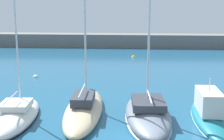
% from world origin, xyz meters
% --- Properties ---
extents(breakwater_seawall, '(108.00, 3.43, 2.25)m').
position_xyz_m(breakwater_seawall, '(0.00, 40.76, 1.13)').
color(breakwater_seawall, slate).
rests_on(breakwater_seawall, ground_plane).
extents(sailboat_white_nearest, '(2.98, 7.55, 12.25)m').
position_xyz_m(sailboat_white_nearest, '(-8.43, 3.48, 0.32)').
color(sailboat_white_nearest, white).
rests_on(sailboat_white_nearest, ground_plane).
extents(sailboat_sand_second, '(2.92, 10.07, 20.78)m').
position_xyz_m(sailboat_sand_second, '(-4.18, 5.18, 0.44)').
color(sailboat_sand_second, beige).
rests_on(sailboat_sand_second, ground_plane).
extents(sailboat_slate_third, '(3.49, 9.07, 14.33)m').
position_xyz_m(sailboat_slate_third, '(0.25, 4.58, 0.40)').
color(sailboat_slate_third, slate).
rests_on(sailboat_slate_third, ground_plane).
extents(motorboat_teal_fourth, '(1.93, 7.72, 3.20)m').
position_xyz_m(motorboat_teal_fourth, '(4.23, 4.32, 0.50)').
color(motorboat_teal_fourth, '#19707F').
rests_on(motorboat_teal_fourth, ground_plane).
extents(mooring_buoy_white, '(0.57, 0.57, 0.57)m').
position_xyz_m(mooring_buoy_white, '(-11.01, 16.07, 0.00)').
color(mooring_buoy_white, white).
rests_on(mooring_buoy_white, ground_plane).
extents(mooring_buoy_yellow, '(0.54, 0.54, 0.54)m').
position_xyz_m(mooring_buoy_yellow, '(-0.92, 29.56, 0.00)').
color(mooring_buoy_yellow, yellow).
rests_on(mooring_buoy_yellow, ground_plane).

